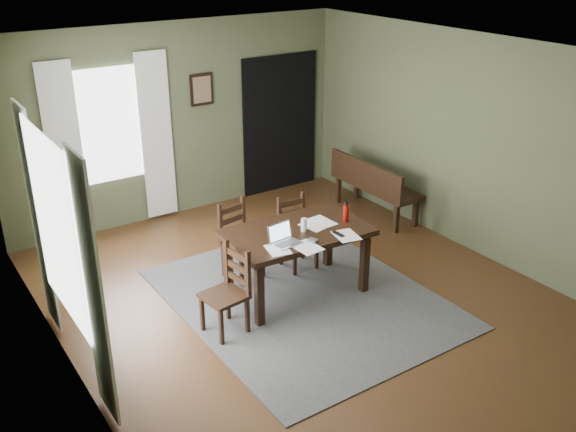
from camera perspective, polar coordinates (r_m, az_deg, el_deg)
ground at (r=7.23m, az=1.34°, el=-7.37°), size 5.00×6.00×0.01m
room_shell at (r=6.48m, az=1.49°, el=6.41°), size 5.02×6.02×2.71m
rug at (r=7.23m, az=1.34°, el=-7.30°), size 2.60×3.20×0.01m
dining_table at (r=7.01m, az=0.79°, el=-1.95°), size 1.60×1.01×0.77m
chair_end at (r=6.50m, az=-5.37°, el=-6.71°), size 0.45×0.45×0.92m
chair_back_left at (r=7.50m, az=-4.31°, el=-2.21°), size 0.47×0.47×0.92m
chair_back_right at (r=7.70m, az=0.77°, el=-1.54°), size 0.40×0.40×0.89m
bench at (r=9.17m, az=7.51°, el=2.95°), size 0.48×1.48×0.83m
laptop at (r=6.67m, az=-0.42°, el=-1.97°), size 0.32×0.27×0.21m
computer_mouse at (r=6.70m, az=2.23°, el=-2.19°), size 0.08×0.11×0.03m
tv_remote at (r=6.88m, az=4.50°, el=-1.61°), size 0.05×0.16×0.02m
drinking_glass at (r=6.92m, az=1.43°, el=-0.79°), size 0.09×0.09×0.15m
water_bottle at (r=7.17m, az=5.17°, el=0.32°), size 0.07×0.07×0.23m
paper_a at (r=6.55m, az=-0.90°, el=-3.00°), size 0.27×0.32×0.00m
paper_b at (r=6.87m, az=5.20°, el=-1.74°), size 0.29×0.35×0.00m
paper_c at (r=7.08m, az=2.31°, el=-0.85°), size 0.27×0.33×0.00m
paper_d at (r=7.16m, az=2.92°, el=-0.54°), size 0.26×0.33×0.00m
paper_e at (r=6.59m, az=1.69°, el=-2.79°), size 0.26×0.33×0.00m
window_left at (r=5.82m, az=-20.02°, el=-0.91°), size 0.01×1.30×1.70m
window_back at (r=8.72m, az=-15.58°, el=7.76°), size 1.00×0.01×1.50m
curtain_left_near at (r=5.22m, az=-16.92°, el=-6.49°), size 0.03×0.48×2.30m
curtain_left_far at (r=6.67m, az=-21.34°, el=-0.32°), size 0.03×0.48×2.30m
curtain_back_left at (r=8.60m, az=-19.22°, el=5.32°), size 0.44×0.03×2.30m
curtain_back_right at (r=8.96m, az=-11.60°, el=6.91°), size 0.44×0.03×2.30m
framed_picture at (r=9.13m, az=-7.68°, el=11.08°), size 0.34×0.03×0.44m
doorway_back at (r=9.94m, az=-0.71°, el=8.17°), size 1.30×0.03×2.10m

